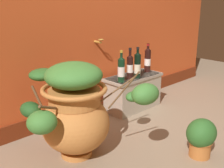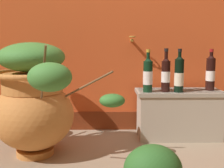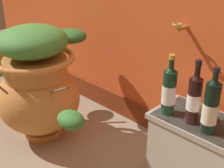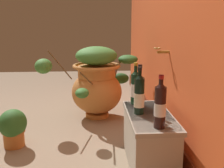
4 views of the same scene
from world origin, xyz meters
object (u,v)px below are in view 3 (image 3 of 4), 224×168
(terracotta_urn, at_px, (36,83))
(wine_bottle_middle, at_px, (169,90))
(wine_bottle_left, at_px, (194,97))
(wine_bottle_back, at_px, (211,106))

(terracotta_urn, relative_size, wine_bottle_middle, 3.23)
(wine_bottle_middle, bearing_deg, wine_bottle_left, 3.87)
(terracotta_urn, distance_m, wine_bottle_left, 1.03)
(wine_bottle_left, distance_m, wine_bottle_back, 0.10)
(wine_bottle_left, bearing_deg, terracotta_urn, -162.25)
(terracotta_urn, xyz_separation_m, wine_bottle_back, (1.07, 0.29, 0.14))
(wine_bottle_left, distance_m, wine_bottle_middle, 0.14)
(wine_bottle_left, bearing_deg, wine_bottle_middle, -176.13)
(wine_bottle_middle, xyz_separation_m, wine_bottle_back, (0.24, -0.01, 0.00))
(wine_bottle_middle, bearing_deg, wine_bottle_back, -2.21)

